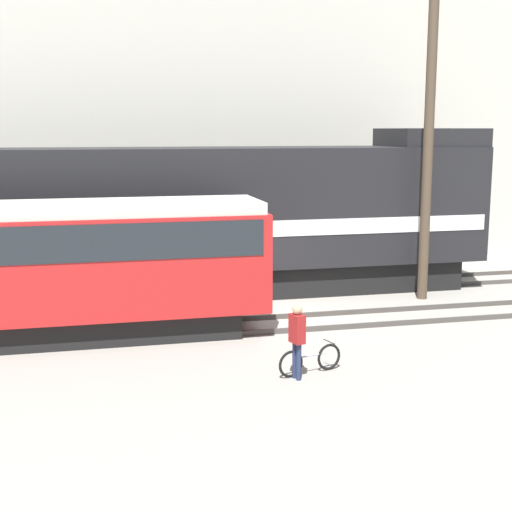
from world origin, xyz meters
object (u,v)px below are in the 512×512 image
bicycle (310,360)px  freight_locomotive (193,219)px  person (297,334)px  utility_pole_center (428,145)px  streetcar (21,264)px

bicycle → freight_locomotive: bearing=99.9°
person → utility_pole_center: 9.49m
streetcar → person: (5.94, -4.15, -1.01)m
freight_locomotive → bicycle: 8.51m
streetcar → utility_pole_center: utility_pole_center is taller
streetcar → bicycle: 7.62m
freight_locomotive → person: bearing=-83.0°
freight_locomotive → utility_pole_center: size_ratio=2.03×
bicycle → person: size_ratio=0.94×
freight_locomotive → streetcar: (-4.92, -4.21, -0.48)m
freight_locomotive → streetcar: 6.49m
bicycle → utility_pole_center: bearing=46.8°
bicycle → person: 0.84m
freight_locomotive → person: size_ratio=11.82×
freight_locomotive → streetcar: bearing=-139.4°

